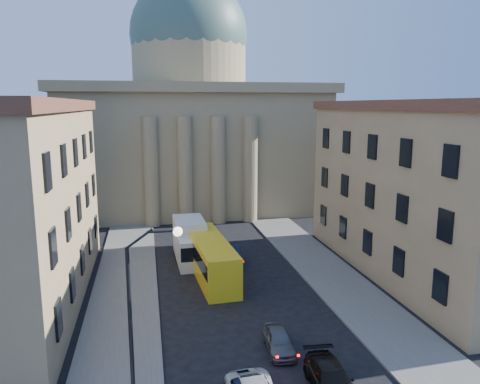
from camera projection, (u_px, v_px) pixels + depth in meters
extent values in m
cube|color=#57554F|center=(122.00, 316.00, 31.97)|extent=(5.00, 60.00, 0.15)
cube|color=#57554F|center=(354.00, 297.00, 35.26)|extent=(5.00, 60.00, 0.15)
cube|color=#917F59|center=(191.00, 149.00, 68.79)|extent=(34.00, 26.00, 16.00)
cube|color=#917F59|center=(190.00, 90.00, 67.25)|extent=(35.50, 27.50, 1.20)
cylinder|color=#917F59|center=(189.00, 65.00, 66.59)|extent=(16.00, 16.00, 8.00)
sphere|color=#435B51|center=(189.00, 35.00, 65.86)|extent=(16.40, 16.40, 16.40)
cube|color=#917F59|center=(38.00, 171.00, 63.25)|extent=(13.00, 13.00, 11.00)
cone|color=#552F24|center=(33.00, 115.00, 61.88)|extent=(26.02, 26.02, 4.00)
cube|color=#917F59|center=(330.00, 164.00, 71.39)|extent=(13.00, 13.00, 11.00)
cone|color=#552F24|center=(332.00, 114.00, 70.01)|extent=(26.02, 26.02, 4.00)
cylinder|color=#917F59|center=(151.00, 172.00, 55.18)|extent=(1.80, 1.80, 13.00)
cylinder|color=#917F59|center=(185.00, 171.00, 55.95)|extent=(1.80, 1.80, 13.00)
cylinder|color=#917F59|center=(218.00, 170.00, 56.73)|extent=(1.80, 1.80, 13.00)
cylinder|color=#917F59|center=(250.00, 170.00, 57.50)|extent=(1.80, 1.80, 13.00)
cube|color=tan|center=(431.00, 193.00, 39.50)|extent=(11.00, 26.00, 14.00)
cube|color=#552F24|center=(437.00, 105.00, 38.16)|extent=(11.60, 26.60, 0.80)
cylinder|color=black|center=(131.00, 329.00, 21.80)|extent=(0.20, 0.20, 8.00)
cylinder|color=black|center=(139.00, 239.00, 21.11)|extent=(1.30, 0.12, 0.96)
cylinder|color=black|center=(161.00, 231.00, 21.25)|extent=(1.30, 0.12, 0.12)
sphere|color=white|center=(178.00, 232.00, 21.41)|extent=(0.44, 0.44, 0.44)
imported|color=black|center=(332.00, 380.00, 23.46)|extent=(2.25, 4.96, 1.41)
imported|color=#505155|center=(279.00, 340.00, 27.56)|extent=(1.76, 3.87, 1.29)
imported|color=#0E1833|center=(231.00, 256.00, 42.68)|extent=(1.89, 4.72, 1.52)
cube|color=yellow|center=(210.00, 258.00, 39.47)|extent=(3.33, 11.55, 3.21)
cube|color=black|center=(210.00, 252.00, 39.38)|extent=(3.35, 10.93, 1.14)
cylinder|color=black|center=(208.00, 290.00, 35.47)|extent=(0.38, 1.05, 1.04)
cylinder|color=black|center=(234.00, 287.00, 36.00)|extent=(0.38, 1.05, 1.04)
cylinder|color=black|center=(191.00, 256.00, 43.34)|extent=(0.38, 1.05, 1.04)
cylinder|color=black|center=(212.00, 254.00, 43.87)|extent=(0.38, 1.05, 1.04)
cube|color=silver|center=(194.00, 254.00, 41.36)|extent=(2.68, 2.79, 2.73)
cube|color=black|center=(195.00, 254.00, 40.04)|extent=(2.51, 0.19, 1.25)
cube|color=silver|center=(189.00, 237.00, 44.19)|extent=(2.84, 4.84, 3.53)
cylinder|color=black|center=(181.00, 265.00, 40.83)|extent=(0.34, 1.03, 1.02)
cylinder|color=black|center=(207.00, 264.00, 41.32)|extent=(0.34, 1.03, 1.02)
cylinder|color=black|center=(177.00, 250.00, 45.20)|extent=(0.34, 1.03, 1.02)
cylinder|color=black|center=(200.00, 248.00, 45.69)|extent=(0.34, 1.03, 1.02)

